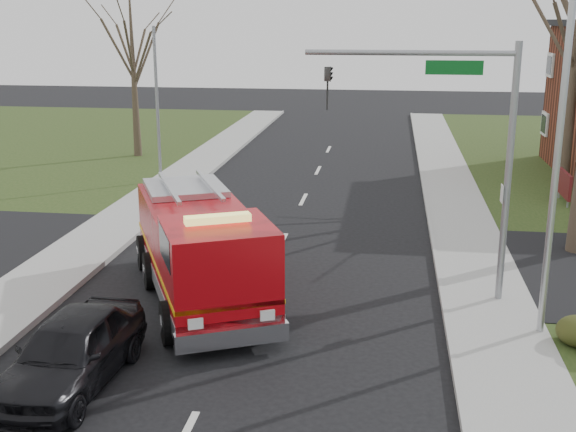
# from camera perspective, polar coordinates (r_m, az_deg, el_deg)

# --- Properties ---
(ground) EXTENTS (120.00, 120.00, 0.00)m
(ground) POSITION_cam_1_polar(r_m,az_deg,el_deg) (18.84, -3.26, -7.54)
(ground) COLOR black
(ground) RESTS_ON ground
(sidewalk_right) EXTENTS (2.40, 80.00, 0.15)m
(sidewalk_right) POSITION_cam_1_polar(r_m,az_deg,el_deg) (18.68, 15.93, -8.11)
(sidewalk_right) COLOR gray
(sidewalk_right) RESTS_ON ground
(sidewalk_left) EXTENTS (2.40, 80.00, 0.15)m
(sidewalk_left) POSITION_cam_1_polar(r_m,az_deg,el_deg) (20.88, -20.29, -5.96)
(sidewalk_left) COLOR gray
(sidewalk_left) RESTS_ON ground
(health_center_sign) EXTENTS (0.12, 2.00, 1.40)m
(health_center_sign) POSITION_cam_1_polar(r_m,az_deg,el_deg) (30.99, 21.01, 2.34)
(health_center_sign) COLOR #561416
(health_center_sign) RESTS_ON ground
(bare_tree_left) EXTENTS (4.50, 4.50, 9.00)m
(bare_tree_left) POSITION_cam_1_polar(r_m,az_deg,el_deg) (39.42, -12.19, 12.49)
(bare_tree_left) COLOR #3B2D23
(bare_tree_left) RESTS_ON ground
(traffic_signal_mast) EXTENTS (5.29, 0.18, 6.80)m
(traffic_signal_mast) POSITION_cam_1_polar(r_m,az_deg,el_deg) (18.76, 13.38, 6.93)
(traffic_signal_mast) COLOR gray
(traffic_signal_mast) RESTS_ON ground
(streetlight_pole) EXTENTS (1.48, 0.16, 8.40)m
(streetlight_pole) POSITION_cam_1_polar(r_m,az_deg,el_deg) (17.12, 20.37, 5.07)
(streetlight_pole) COLOR #B7BABF
(streetlight_pole) RESTS_ON ground
(utility_pole_far) EXTENTS (0.14, 0.14, 7.00)m
(utility_pole_far) POSITION_cam_1_polar(r_m,az_deg,el_deg) (32.89, -10.29, 8.46)
(utility_pole_far) COLOR gray
(utility_pole_far) RESTS_ON ground
(fire_engine) EXTENTS (5.41, 7.77, 2.98)m
(fire_engine) POSITION_cam_1_polar(r_m,az_deg,el_deg) (19.21, -6.86, -2.87)
(fire_engine) COLOR #A9070E
(fire_engine) RESTS_ON ground
(parked_car_maroon) EXTENTS (2.05, 4.57, 1.52)m
(parked_car_maroon) POSITION_cam_1_polar(r_m,az_deg,el_deg) (15.63, -16.79, -10.19)
(parked_car_maroon) COLOR black
(parked_car_maroon) RESTS_ON ground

